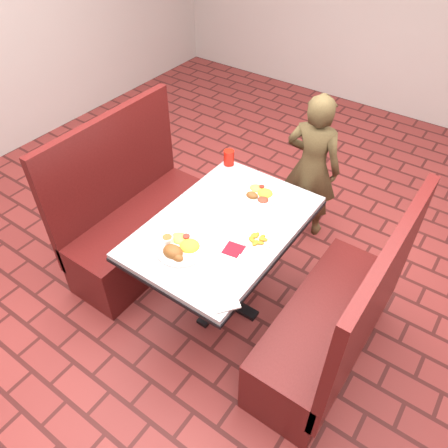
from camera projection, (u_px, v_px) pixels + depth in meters
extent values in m
plane|color=maroon|center=(224.00, 300.00, 3.19)|extent=(7.00, 7.00, 0.00)
cube|color=#A7A9AB|center=(224.00, 226.00, 2.70)|extent=(0.80, 1.20, 0.03)
cube|color=black|center=(224.00, 229.00, 2.72)|extent=(0.81, 1.21, 0.02)
cylinder|color=black|center=(224.00, 267.00, 2.95)|extent=(0.10, 0.10, 0.69)
cube|color=black|center=(224.00, 298.00, 3.18)|extent=(0.55, 0.08, 0.03)
cube|color=black|center=(224.00, 298.00, 3.18)|extent=(0.08, 0.55, 0.03)
cube|color=#561513|center=(145.00, 237.00, 3.36)|extent=(0.45, 1.20, 0.45)
cube|color=#561513|center=(114.00, 177.00, 3.14)|extent=(0.06, 1.20, 0.95)
cube|color=#561513|center=(322.00, 333.00, 2.72)|extent=(0.45, 1.20, 0.45)
cube|color=#561513|center=(374.00, 302.00, 2.30)|extent=(0.06, 1.20, 0.95)
imported|color=brown|center=(312.00, 167.00, 3.38)|extent=(0.47, 0.33, 1.22)
cylinder|color=white|center=(181.00, 249.00, 2.52)|extent=(0.29, 0.29, 0.02)
ellipsoid|color=gold|center=(189.00, 243.00, 2.50)|extent=(0.12, 0.12, 0.05)
ellipsoid|color=#87AF46|center=(180.00, 236.00, 2.55)|extent=(0.12, 0.10, 0.04)
cylinder|color=red|center=(186.00, 236.00, 2.55)|extent=(0.04, 0.04, 0.01)
ellipsoid|color=brown|center=(172.00, 249.00, 2.45)|extent=(0.13, 0.10, 0.07)
ellipsoid|color=brown|center=(177.00, 256.00, 2.43)|extent=(0.07, 0.05, 0.05)
cylinder|color=white|center=(167.00, 240.00, 2.53)|extent=(0.07, 0.07, 0.04)
cylinder|color=brown|center=(167.00, 237.00, 2.51)|extent=(0.06, 0.06, 0.01)
cylinder|color=white|center=(259.00, 195.00, 2.88)|extent=(0.25, 0.25, 0.01)
ellipsoid|color=gold|center=(265.00, 191.00, 2.87)|extent=(0.10, 0.10, 0.05)
ellipsoid|color=#87AF46|center=(257.00, 187.00, 2.92)|extent=(0.10, 0.08, 0.03)
cylinder|color=red|center=(262.00, 186.00, 2.91)|extent=(0.04, 0.04, 0.01)
ellipsoid|color=brown|center=(263.00, 198.00, 2.83)|extent=(0.07, 0.07, 0.03)
ellipsoid|color=brown|center=(252.00, 193.00, 2.85)|extent=(0.08, 0.06, 0.05)
cylinder|color=white|center=(258.00, 240.00, 2.57)|extent=(0.17, 0.17, 0.01)
cube|color=maroon|center=(234.00, 249.00, 2.52)|extent=(0.12, 0.12, 0.00)
cube|color=silver|center=(236.00, 262.00, 2.44)|extent=(0.03, 0.13, 0.00)
cylinder|color=red|center=(229.00, 158.00, 3.13)|extent=(0.08, 0.08, 0.11)
cube|color=silver|center=(223.00, 297.00, 2.26)|extent=(0.23, 0.22, 0.01)
cube|color=silver|center=(188.00, 252.00, 2.50)|extent=(0.07, 0.14, 0.00)
cube|color=silver|center=(171.00, 252.00, 2.50)|extent=(0.06, 0.12, 0.00)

